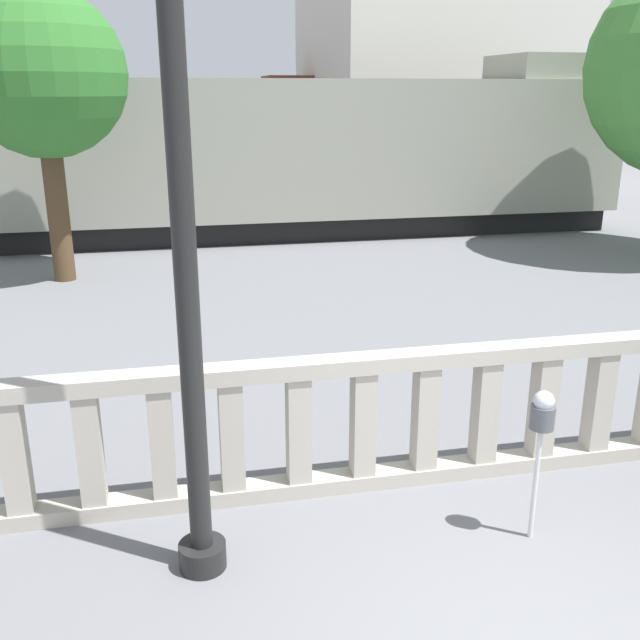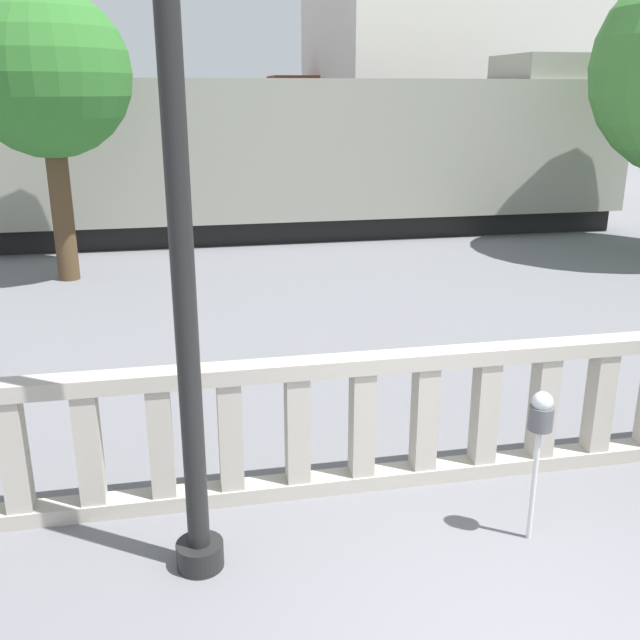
{
  "view_description": "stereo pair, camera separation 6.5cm",
  "coord_description": "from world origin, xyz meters",
  "views": [
    {
      "loc": [
        -2.16,
        -3.06,
        3.45
      ],
      "look_at": [
        -0.76,
        3.48,
        1.29
      ],
      "focal_mm": 40.0,
      "sensor_mm": 36.0,
      "label": 1
    },
    {
      "loc": [
        -2.09,
        -3.07,
        3.45
      ],
      "look_at": [
        -0.76,
        3.48,
        1.29
      ],
      "focal_mm": 40.0,
      "sensor_mm": 36.0,
      "label": 2
    }
  ],
  "objects": [
    {
      "name": "parking_meter",
      "position": [
        0.55,
        1.44,
        1.04
      ],
      "size": [
        0.19,
        0.19,
        1.28
      ],
      "color": "silver",
      "rests_on": "ground"
    },
    {
      "name": "train_far",
      "position": [
        -5.61,
        25.11,
        1.78
      ],
      "size": [
        21.1,
        2.68,
        3.97
      ],
      "color": "black",
      "rests_on": "ground"
    },
    {
      "name": "balustrade",
      "position": [
        0.0,
        2.48,
        0.64
      ],
      "size": [
        17.03,
        0.24,
        1.27
      ],
      "color": "#ADA599",
      "rests_on": "ground"
    },
    {
      "name": "lamppost",
      "position": [
        -2.07,
        1.61,
        2.61
      ],
      "size": [
        0.36,
        0.36,
        5.22
      ],
      "color": "black",
      "rests_on": "ground"
    },
    {
      "name": "tree_right",
      "position": [
        -4.17,
        10.88,
        3.7
      ],
      "size": [
        2.94,
        2.94,
        5.21
      ],
      "color": "#4C3823",
      "rests_on": "ground"
    },
    {
      "name": "train_near",
      "position": [
        0.0,
        14.4,
        1.95
      ],
      "size": [
        18.33,
        2.71,
        4.3
      ],
      "color": "black",
      "rests_on": "ground"
    }
  ]
}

